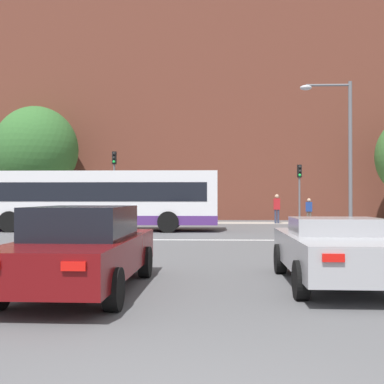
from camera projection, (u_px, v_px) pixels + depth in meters
name	position (u px, v px, depth m)	size (l,w,h in m)	color
stop_line_strip	(207.00, 240.00, 18.64)	(9.28, 0.30, 0.01)	silver
far_pavement	(208.00, 223.00, 31.03)	(70.32, 2.50, 0.01)	#A09B91
brick_civic_building	(203.00, 98.00, 39.99)	(47.13, 10.42, 25.85)	brown
car_saloon_left	(83.00, 248.00, 8.53)	(2.04, 4.85, 1.50)	#600C0F
car_roadster_right	(337.00, 250.00, 9.11)	(2.09, 4.44, 1.27)	#9E9EA3
bus_crossing_lead	(94.00, 199.00, 23.78)	(12.15, 2.66, 2.91)	silver
traffic_light_far_right	(299.00, 184.00, 30.03)	(0.26, 0.31, 3.69)	slate
traffic_light_far_left	(114.00, 175.00, 30.23)	(0.26, 0.31, 4.54)	slate
street_lamp_junction	(341.00, 140.00, 20.46)	(2.20, 0.36, 6.60)	slate
pedestrian_waiting	(277.00, 206.00, 30.24)	(0.41, 0.26, 1.84)	#333851
pedestrian_walking_east	(121.00, 206.00, 31.45)	(0.45, 0.34, 1.80)	#333851
pedestrian_walking_west	(309.00, 209.00, 30.20)	(0.44, 0.31, 1.59)	brown
tree_by_building	(43.00, 150.00, 36.42)	(5.95, 5.95, 8.40)	#4C3823
tree_kerbside	(36.00, 150.00, 32.80)	(5.62, 5.62, 7.85)	#4C3823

